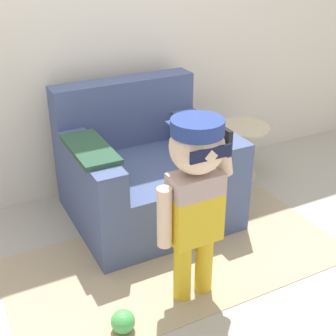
% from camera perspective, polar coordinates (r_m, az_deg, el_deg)
% --- Properties ---
extents(ground_plane, '(10.00, 10.00, 0.00)m').
position_cam_1_polar(ground_plane, '(3.14, -2.39, -7.42)').
color(ground_plane, '#ADA89E').
extents(wall_back, '(10.00, 0.05, 2.60)m').
position_cam_1_polar(wall_back, '(3.33, -8.65, 18.49)').
color(wall_back, silver).
rests_on(wall_back, ground_plane).
extents(armchair, '(1.03, 0.94, 0.87)m').
position_cam_1_polar(armchair, '(3.17, -2.89, -0.56)').
color(armchair, '#475684').
rests_on(armchair, ground_plane).
extents(person_child, '(0.41, 0.31, 1.01)m').
position_cam_1_polar(person_child, '(2.27, 3.34, -2.06)').
color(person_child, gold).
rests_on(person_child, ground_plane).
extents(side_table, '(0.41, 0.41, 0.43)m').
position_cam_1_polar(side_table, '(3.71, 8.97, 2.61)').
color(side_table, beige).
rests_on(side_table, ground_plane).
extents(rug, '(2.00, 0.98, 0.01)m').
position_cam_1_polar(rug, '(2.88, 1.09, -10.99)').
color(rug, tan).
rests_on(rug, ground_plane).
extents(toy_ball, '(0.12, 0.12, 0.12)m').
position_cam_1_polar(toy_ball, '(2.43, -5.51, -18.13)').
color(toy_ball, '#4CB256').
rests_on(toy_ball, ground_plane).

